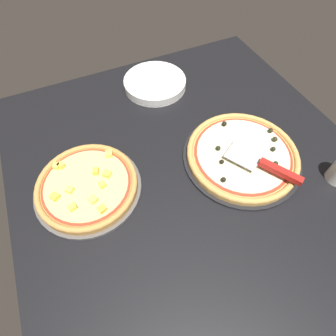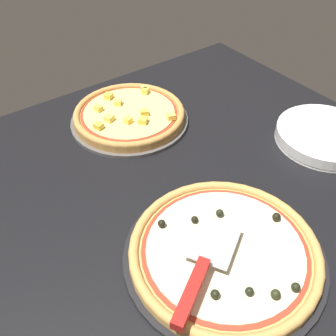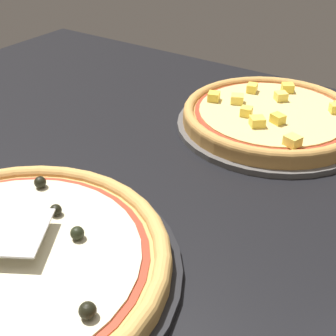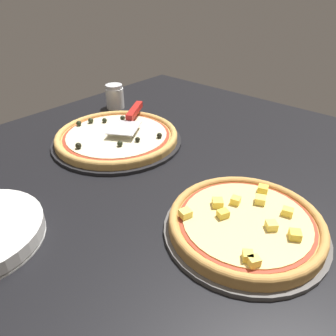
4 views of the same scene
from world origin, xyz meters
TOP-DOWN VIEW (x-y plane):
  - ground_plane at (0.00, 0.00)cm, footprint 132.30×115.90cm
  - pizza_pan_front at (-0.09, -16.87)cm, footprint 39.80×39.80cm
  - pizza_front at (-0.09, -16.89)cm, footprint 37.41×37.41cm
  - pizza_pan_back at (9.78, 33.60)cm, footprint 33.26×33.26cm
  - pizza_back at (9.77, 33.60)cm, footprint 31.27×31.27cm
  - serving_spatula at (-9.49, -19.91)cm, footprint 23.38×16.83cm
  - plate_stack at (46.92, -4.88)cm, footprint 25.74×25.74cm

SIDE VIEW (x-z plane):
  - ground_plane at x=0.00cm, z-range -3.60..0.00cm
  - pizza_pan_front at x=-0.09cm, z-range 0.00..1.00cm
  - pizza_pan_back at x=9.78cm, z-range 0.00..1.00cm
  - plate_stack at x=46.92cm, z-range 0.00..3.50cm
  - pizza_front at x=-0.09cm, z-range 0.41..4.09cm
  - pizza_back at x=9.77cm, z-range 0.59..4.56cm
  - serving_spatula at x=-9.49cm, z-range 4.45..6.45cm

